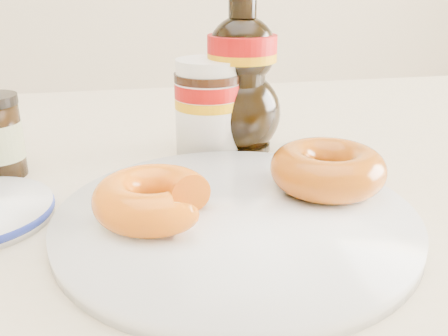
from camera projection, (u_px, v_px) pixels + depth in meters
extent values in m
cube|color=beige|center=(211.00, 191.00, 0.55)|extent=(1.40, 0.90, 0.04)
cylinder|color=white|center=(236.00, 219.00, 0.42)|extent=(0.30, 0.30, 0.02)
torus|color=white|center=(236.00, 218.00, 0.42)|extent=(0.30, 0.30, 0.01)
torus|color=#DF4B0C|center=(153.00, 198.00, 0.40)|extent=(0.11, 0.11, 0.03)
torus|color=#9C4C0A|center=(328.00, 169.00, 0.46)|extent=(0.13, 0.13, 0.04)
cylinder|color=white|center=(208.00, 115.00, 0.59)|extent=(0.08, 0.08, 0.09)
cylinder|color=#810604|center=(208.00, 90.00, 0.58)|extent=(0.08, 0.08, 0.02)
cylinder|color=#D89905|center=(208.00, 102.00, 0.59)|extent=(0.08, 0.08, 0.01)
cylinder|color=black|center=(208.00, 77.00, 0.57)|extent=(0.08, 0.08, 0.01)
cylinder|color=white|center=(208.00, 67.00, 0.57)|extent=(0.07, 0.07, 0.02)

